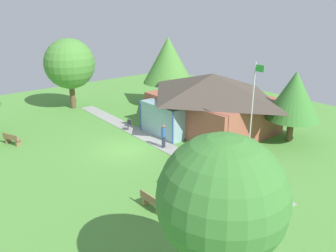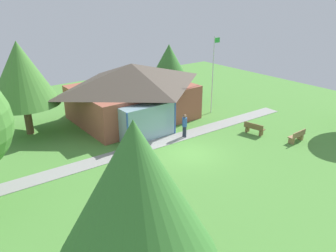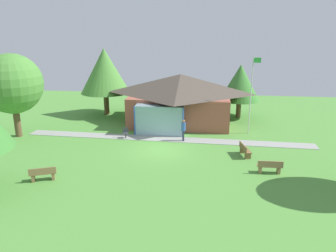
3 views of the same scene
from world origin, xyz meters
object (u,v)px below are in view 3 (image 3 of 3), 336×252
(visitor_on_path, at_px, (183,129))
(tree_west_hedge, at_px, (12,84))
(pavilion, at_px, (180,98))
(patio_chair_west, at_px, (126,133))
(flagpole, at_px, (251,92))
(tree_behind_pavilion_right, at_px, (240,83))
(bench_front_left, at_px, (43,174))
(tree_behind_pavilion_left, at_px, (105,71))
(bench_lawn_far_right, at_px, (270,167))
(bench_mid_right, at_px, (245,150))

(visitor_on_path, bearing_deg, tree_west_hedge, 81.98)
(pavilion, xyz_separation_m, patio_chair_west, (-3.85, -5.34, -1.93))
(flagpole, distance_m, tree_behind_pavilion_right, 5.41)
(flagpole, distance_m, bench_front_left, 17.00)
(flagpole, bearing_deg, visitor_on_path, -152.93)
(visitor_on_path, bearing_deg, tree_behind_pavilion_right, -41.01)
(flagpole, distance_m, patio_chair_west, 10.77)
(pavilion, relative_size, tree_behind_pavilion_left, 1.47)
(patio_chair_west, height_order, tree_behind_pavilion_left, tree_behind_pavilion_left)
(flagpole, distance_m, bench_lawn_far_right, 8.64)
(patio_chair_west, distance_m, tree_behind_pavilion_left, 9.24)
(pavilion, xyz_separation_m, bench_front_left, (-6.64, -13.53, -1.95))
(patio_chair_west, xyz_separation_m, tree_behind_pavilion_right, (9.52, 7.97, 3.04))
(flagpole, relative_size, patio_chair_west, 7.49)
(flagpole, distance_m, tree_west_hedge, 19.10)
(patio_chair_west, bearing_deg, flagpole, 179.07)
(bench_mid_right, height_order, visitor_on_path, visitor_on_path)
(tree_west_hedge, bearing_deg, pavilion, 25.21)
(patio_chair_west, xyz_separation_m, tree_behind_pavilion_left, (-3.87, 7.34, 4.05))
(pavilion, relative_size, bench_mid_right, 6.32)
(patio_chair_west, relative_size, tree_behind_pavilion_left, 0.13)
(pavilion, height_order, tree_behind_pavilion_right, tree_behind_pavilion_right)
(tree_behind_pavilion_left, bearing_deg, patio_chair_west, -62.19)
(bench_mid_right, height_order, bench_front_left, same)
(bench_lawn_far_right, bearing_deg, bench_mid_right, 113.12)
(flagpole, height_order, visitor_on_path, flagpole)
(tree_behind_pavilion_left, bearing_deg, tree_behind_pavilion_right, 2.69)
(patio_chair_west, xyz_separation_m, visitor_on_path, (4.67, -0.14, 0.61))
(flagpole, xyz_separation_m, tree_behind_pavilion_left, (-13.85, 4.76, 0.95))
(pavilion, height_order, visitor_on_path, pavilion)
(tree_behind_pavilion_right, xyz_separation_m, tree_behind_pavilion_left, (-13.40, -0.63, 1.01))
(pavilion, relative_size, bench_lawn_far_right, 6.54)
(bench_lawn_far_right, distance_m, tree_behind_pavilion_right, 13.81)
(bench_mid_right, xyz_separation_m, tree_behind_pavilion_left, (-13.01, 10.08, 4.07))
(bench_front_left, xyz_separation_m, tree_behind_pavilion_left, (-1.08, 15.53, 4.07))
(flagpole, relative_size, bench_mid_right, 4.13)
(patio_chair_west, height_order, visitor_on_path, visitor_on_path)
(visitor_on_path, distance_m, tree_behind_pavilion_left, 11.86)
(flagpole, bearing_deg, tree_west_hedge, -170.33)
(bench_front_left, xyz_separation_m, patio_chair_west, (2.79, 8.19, 0.01))
(bench_front_left, distance_m, patio_chair_west, 8.65)
(bench_mid_right, xyz_separation_m, tree_west_hedge, (-17.97, 2.12, 3.92))
(patio_chair_west, bearing_deg, tree_behind_pavilion_right, -155.49)
(bench_lawn_far_right, height_order, bench_front_left, same)
(pavilion, height_order, tree_west_hedge, tree_west_hedge)
(bench_front_left, relative_size, tree_behind_pavilion_right, 0.30)
(bench_mid_right, bearing_deg, patio_chair_west, -119.01)
(flagpole, relative_size, bench_lawn_far_right, 4.27)
(bench_front_left, relative_size, tree_behind_pavilion_left, 0.23)
(patio_chair_west, bearing_deg, bench_front_left, 55.75)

